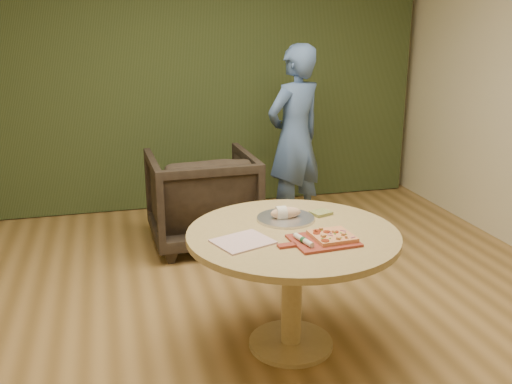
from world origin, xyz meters
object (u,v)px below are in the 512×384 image
at_px(bread_roll, 284,213).
at_px(armchair, 202,194).
at_px(person_standing, 295,138).
at_px(serving_tray, 286,218).
at_px(pedestal_table, 293,254).
at_px(pizza_paddle, 322,241).
at_px(flatbread_pizza, 332,236).
at_px(cutlery_roll, 304,240).

xyz_separation_m(bread_roll, armchair, (-0.25, 1.60, -0.33)).
bearing_deg(person_standing, serving_tray, 44.54).
bearing_deg(pedestal_table, armchair, 97.41).
relative_size(serving_tray, armchair, 0.39).
xyz_separation_m(pedestal_table, serving_tray, (0.02, 0.21, 0.15)).
bearing_deg(pizza_paddle, person_standing, 70.99).
relative_size(pedestal_table, serving_tray, 3.49).
relative_size(serving_tray, bread_roll, 1.84).
bearing_deg(serving_tray, pedestal_table, -96.23).
height_order(flatbread_pizza, armchair, armchair).
distance_m(flatbread_pizza, serving_tray, 0.42).
height_order(flatbread_pizza, person_standing, person_standing).
xyz_separation_m(pedestal_table, person_standing, (0.69, 2.03, 0.26)).
bearing_deg(serving_tray, armchair, 99.20).
bearing_deg(armchair, person_standing, -168.14).
height_order(pizza_paddle, armchair, armchair).
height_order(cutlery_roll, person_standing, person_standing).
bearing_deg(bread_roll, pedestal_table, -93.87).
height_order(pedestal_table, armchair, armchair).
height_order(pizza_paddle, person_standing, person_standing).
distance_m(serving_tray, bread_roll, 0.04).
relative_size(pizza_paddle, flatbread_pizza, 1.94).
relative_size(flatbread_pizza, person_standing, 0.14).
bearing_deg(pedestal_table, serving_tray, 83.77).
height_order(flatbread_pizza, bread_roll, bread_roll).
height_order(pedestal_table, pizza_paddle, pizza_paddle).
distance_m(pedestal_table, cutlery_roll, 0.27).
bearing_deg(pizza_paddle, serving_tray, 96.91).
xyz_separation_m(flatbread_pizza, serving_tray, (-0.14, 0.40, -0.02)).
bearing_deg(flatbread_pizza, cutlery_roll, -172.07).
distance_m(pizza_paddle, armchair, 2.06).
bearing_deg(person_standing, cutlery_roll, 47.34).
bearing_deg(pedestal_table, person_standing, 71.22).
bearing_deg(flatbread_pizza, pedestal_table, 132.06).
bearing_deg(pedestal_table, pizza_paddle, -61.90).
height_order(serving_tray, person_standing, person_standing).
relative_size(cutlery_roll, serving_tray, 0.56).
distance_m(pizza_paddle, flatbread_pizza, 0.07).
bearing_deg(person_standing, pizza_paddle, 49.91).
xyz_separation_m(serving_tray, bread_roll, (-0.01, 0.00, 0.04)).
xyz_separation_m(cutlery_roll, serving_tray, (0.03, 0.42, -0.02)).
xyz_separation_m(cutlery_roll, armchair, (-0.23, 2.02, -0.32)).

